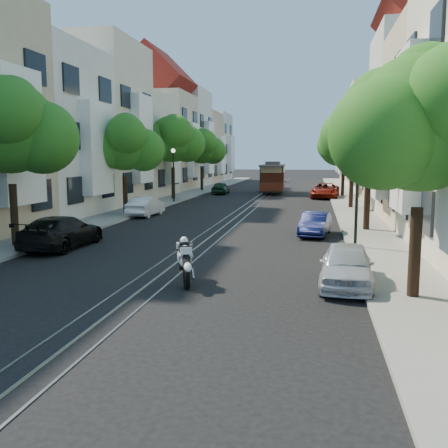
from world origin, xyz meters
The scene contains 27 objects.
ground centered at (0.00, 28.00, 0.00)m, with size 200.00×200.00×0.00m, color black.
sidewalk_east centered at (7.25, 28.00, 0.06)m, with size 2.50×80.00×0.12m, color gray.
sidewalk_west centered at (-7.25, 28.00, 0.06)m, with size 2.50×80.00×0.12m, color gray.
rail_left centered at (-0.55, 28.00, 0.01)m, with size 0.06×80.00×0.02m, color gray.
rail_slot centered at (0.00, 28.00, 0.01)m, with size 0.06×80.00×0.02m, color gray.
rail_right centered at (0.55, 28.00, 0.01)m, with size 0.06×80.00×0.02m, color gray.
lane_line centered at (0.00, 28.00, 0.00)m, with size 0.08×80.00×0.01m, color tan.
townhouses_east centered at (11.87, 27.91, 5.18)m, with size 7.75×72.00×12.00m.
townhouses_west centered at (-11.87, 27.91, 5.08)m, with size 7.75×72.00×11.76m.
tree_e_a centered at (7.26, -3.02, 4.40)m, with size 4.72×3.87×6.27m.
tree_e_b centered at (7.26, 8.98, 4.73)m, with size 4.93×4.08×6.68m.
tree_e_c centered at (7.26, 19.98, 4.60)m, with size 4.84×3.99×6.52m.
tree_e_d centered at (7.26, 30.98, 4.87)m, with size 5.01×4.16×6.85m.
tree_w_a centered at (-7.14, 1.98, 4.73)m, with size 4.93×4.08×6.68m.
tree_w_b centered at (-7.14, 13.98, 4.40)m, with size 4.72×3.87×6.27m.
tree_w_c centered at (-7.14, 24.98, 5.07)m, with size 5.13×4.28×7.09m.
tree_w_d centered at (-7.14, 35.98, 4.60)m, with size 4.84×3.99×6.52m.
lamp_east centered at (6.30, 4.00, 2.85)m, with size 0.32×0.32×4.16m.
lamp_west centered at (-6.30, 22.00, 2.85)m, with size 0.32×0.32×4.16m.
sportbike_rider centered at (1.03, -2.42, 0.77)m, with size 0.79×1.88×1.35m.
cable_car centered at (0.50, 34.39, 1.72)m, with size 2.62×7.62×2.90m.
parked_car_e_near centered at (5.60, -1.89, 0.61)m, with size 1.45×3.61×1.23m, color silver.
parked_car_e_mid centered at (4.73, 7.30, 0.54)m, with size 1.15×3.30×1.09m, color #0C1340.
parked_car_e_far centered at (5.60, 28.89, 0.68)m, with size 2.25×4.88×1.36m, color maroon.
parked_car_w_near centered at (-5.30, 2.23, 0.66)m, with size 1.84×4.53×1.32m, color black.
parked_car_w_mid centered at (-5.60, 13.28, 0.60)m, with size 1.27×3.65×1.20m, color silver.
parked_car_w_far centered at (-4.40, 32.00, 0.60)m, with size 1.41×3.50×1.19m, color #13301D.
Camera 1 is at (4.66, -16.07, 3.65)m, focal length 40.00 mm.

